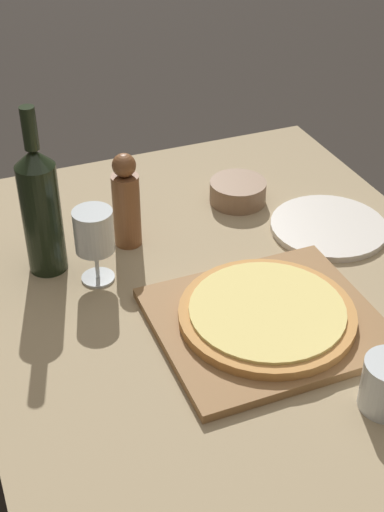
% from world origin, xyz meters
% --- Properties ---
extents(dining_table, '(0.97, 1.24, 0.73)m').
position_xyz_m(dining_table, '(0.00, 0.00, 0.63)').
color(dining_table, '#9E8966').
rests_on(dining_table, ground_plane).
extents(cutting_board, '(0.39, 0.35, 0.02)m').
position_xyz_m(cutting_board, '(0.02, -0.11, 0.73)').
color(cutting_board, olive).
rests_on(cutting_board, dining_table).
extents(pizza, '(0.32, 0.32, 0.02)m').
position_xyz_m(pizza, '(0.02, -0.11, 0.76)').
color(pizza, '#C68947').
rests_on(pizza, cutting_board).
extents(wine_bottle, '(0.08, 0.08, 0.35)m').
position_xyz_m(wine_bottle, '(-0.31, 0.21, 0.86)').
color(wine_bottle, black).
rests_on(wine_bottle, dining_table).
extents(pepper_mill, '(0.06, 0.06, 0.21)m').
position_xyz_m(pepper_mill, '(-0.13, 0.24, 0.82)').
color(pepper_mill, brown).
rests_on(pepper_mill, dining_table).
extents(wine_glass, '(0.08, 0.08, 0.16)m').
position_xyz_m(wine_glass, '(-0.23, 0.14, 0.83)').
color(wine_glass, silver).
rests_on(wine_glass, dining_table).
extents(small_bowl, '(0.13, 0.13, 0.05)m').
position_xyz_m(small_bowl, '(0.16, 0.31, 0.75)').
color(small_bowl, '#84664C').
rests_on(small_bowl, dining_table).
extents(dinner_plate, '(0.25, 0.25, 0.01)m').
position_xyz_m(dinner_plate, '(0.29, 0.12, 0.73)').
color(dinner_plate, silver).
rests_on(dinner_plate, dining_table).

